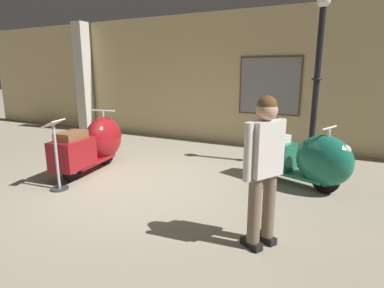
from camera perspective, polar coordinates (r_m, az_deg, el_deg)
name	(u,v)px	position (r m, az deg, el deg)	size (l,w,h in m)	color
ground_plane	(138,185)	(5.31, -9.79, -7.41)	(60.00, 60.00, 0.00)	gray
showroom_back_wall	(217,79)	(8.30, 4.51, 11.62)	(18.00, 0.63, 3.28)	#CCB784
scooter_0	(95,143)	(6.26, -17.12, 0.14)	(0.80, 1.87, 1.11)	black
scooter_1	(307,159)	(5.34, 20.13, -2.62)	(1.76, 1.03, 1.04)	black
lamppost	(316,87)	(6.38, 21.62, 9.65)	(0.28, 0.28, 3.17)	black
visitor_0	(264,162)	(3.29, 12.94, -3.28)	(0.38, 0.49, 1.61)	black
info_stanchion	(57,161)	(5.36, -23.33, -2.85)	(0.29, 0.36, 1.13)	#333338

